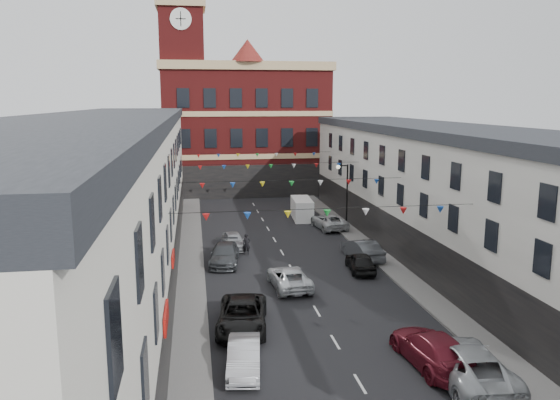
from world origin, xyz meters
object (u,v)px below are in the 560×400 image
car_left_c (242,316)px  car_left_e (233,241)px  street_lamp (344,188)px  pedestrian (246,244)px  car_right_c (432,349)px  car_right_d (360,262)px  car_left_d (225,254)px  white_van (302,209)px  car_left_b (244,357)px  car_right_e (362,250)px  car_right_b (467,363)px  car_right_f (329,221)px  moving_car (289,277)px

car_left_c → car_left_e: (0.70, 15.50, -0.08)m
street_lamp → pedestrian: 11.58m
car_right_c → pedestrian: pedestrian is taller
car_right_d → street_lamp: bearing=-94.9°
car_left_d → car_right_d: size_ratio=1.24×
car_right_c → white_van: white_van is taller
car_left_d → car_left_c: bearing=-81.3°
car_left_c → car_left_d: bearing=98.9°
car_left_b → car_right_d: (9.14, 12.65, 0.02)m
car_right_c → car_right_e: size_ratio=1.16×
white_van → car_left_e: bearing=-122.9°
car_right_b → car_right_f: bearing=-88.3°
car_right_c → car_right_e: 16.32m
car_left_c → car_left_e: bearing=95.2°
car_right_d → car_right_f: bearing=-89.2°
car_right_d → white_van: bearing=-82.7°
car_right_d → white_van: 17.18m
car_left_e → car_right_c: bearing=-76.6°
car_right_d → pedestrian: 9.02m
car_right_b → car_right_f: (1.06, 27.70, -0.11)m
car_right_c → car_right_f: 26.25m
car_left_e → car_right_d: bearing=-47.4°
car_right_b → white_van: bearing=-85.1°
car_right_f → moving_car: bearing=61.3°
car_left_b → car_right_e: (10.12, 15.41, 0.10)m
car_left_c → car_right_f: (9.80, 21.03, -0.04)m
car_left_e → car_right_e: size_ratio=0.84×
car_left_b → pedestrian: bearing=90.8°
car_left_d → car_right_d: bearing=-12.2°
street_lamp → car_left_b: bearing=-114.8°
moving_car → car_right_d: bearing=-159.2°
street_lamp → white_van: street_lamp is taller
car_left_b → car_left_d: size_ratio=0.81×
pedestrian → car_left_e: bearing=116.7°
white_van → pedestrian: white_van is taller
street_lamp → car_left_e: bearing=-157.1°
car_left_c → moving_car: size_ratio=1.12×
car_left_b → car_left_c: car_left_c is taller
street_lamp → car_right_b: (-2.11, -26.47, -3.11)m
car_right_c → car_right_f: size_ratio=1.06×
car_right_f → white_van: white_van is taller
car_left_c → car_right_d: size_ratio=1.35×
car_right_b → moving_car: size_ratio=1.22×
street_lamp → car_left_e: size_ratio=1.56×
car_right_d → car_right_e: (0.98, 2.76, 0.08)m
car_left_b → car_right_d: car_right_d is taller
car_left_d → car_right_c: size_ratio=0.92×
car_right_c → car_right_d: (0.92, 13.45, -0.10)m
car_right_d → car_left_b: bearing=59.3°
street_lamp → car_right_b: 26.74m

